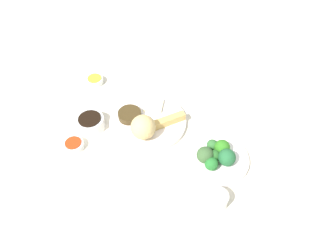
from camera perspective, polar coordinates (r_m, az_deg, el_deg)
tabletop at (r=1.14m, az=-3.48°, el=0.12°), size 2.20×2.20×0.02m
main_plate at (r=1.13m, az=-3.32°, el=0.78°), size 0.26×0.26×0.02m
rice_scoop at (r=1.05m, az=-4.36°, el=-0.21°), size 0.08×0.08×0.08m
spring_roll at (r=1.10m, az=0.09°, el=0.95°), size 0.06×0.12×0.03m
crab_rangoon_wonton at (r=1.17m, az=-2.52°, el=3.71°), size 0.08×0.08×0.01m
stir_fry_heap at (r=1.13m, az=-6.74°, el=1.97°), size 0.08×0.08×0.02m
broccoli_plate at (r=1.05m, az=8.60°, el=-5.77°), size 0.20×0.20×0.01m
broccoli_floret_0 at (r=1.01m, az=10.27°, el=-5.43°), size 0.05×0.05×0.05m
broccoli_floret_1 at (r=1.01m, az=6.51°, el=-5.05°), size 0.05×0.05×0.05m
broccoli_floret_2 at (r=1.00m, az=7.62°, el=-6.59°), size 0.04×0.04×0.04m
broccoli_floret_3 at (r=1.04m, az=9.46°, el=-3.72°), size 0.05×0.05×0.05m
broccoli_floret_4 at (r=1.02m, az=8.16°, el=-5.16°), size 0.04×0.04×0.04m
broccoli_floret_5 at (r=1.05m, az=7.76°, el=-3.31°), size 0.04×0.04×0.04m
soy_sauce_bowl at (r=1.14m, az=-13.40°, el=0.53°), size 0.09×0.09×0.04m
soy_sauce_bowl_liquid at (r=1.12m, az=-13.60°, el=1.27°), size 0.08×0.08×0.00m
sauce_ramekin_hot_mustard at (r=1.31m, az=-12.68°, el=7.74°), size 0.06×0.06×0.02m
sauce_ramekin_hot_mustard_liquid at (r=1.30m, az=-12.77°, el=8.17°), size 0.05×0.05×0.00m
sauce_ramekin_sweet_and_sour at (r=1.11m, az=-16.16°, el=-3.25°), size 0.06×0.06×0.02m
sauce_ramekin_sweet_and_sour_liquid at (r=1.10m, az=-16.30°, el=-2.84°), size 0.05×0.05×0.00m
teacup at (r=0.95m, az=8.65°, el=-12.65°), size 0.06×0.06×0.05m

